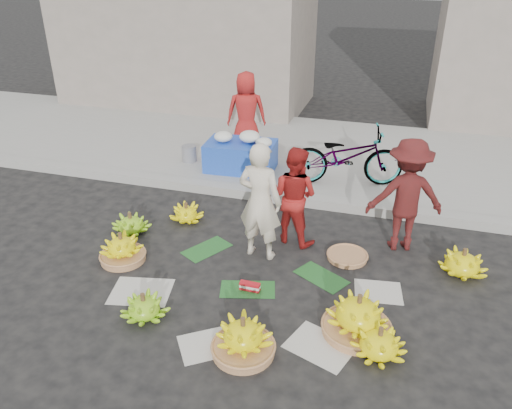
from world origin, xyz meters
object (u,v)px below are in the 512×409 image
(flower_table, at_px, (241,154))
(bicycle, at_px, (346,156))
(banana_bunch_0, at_px, (122,249))
(vendor_cream, at_px, (260,202))
(banana_bunch_4, at_px, (358,316))

(flower_table, xyz_separation_m, bicycle, (1.84, -0.09, 0.20))
(banana_bunch_0, height_order, bicycle, bicycle)
(vendor_cream, height_order, bicycle, vendor_cream)
(banana_bunch_0, bearing_deg, vendor_cream, 21.10)
(banana_bunch_0, relative_size, bicycle, 0.31)
(banana_bunch_0, relative_size, flower_table, 0.47)
(flower_table, bearing_deg, vendor_cream, -69.36)
(banana_bunch_0, xyz_separation_m, banana_bunch_4, (3.07, -0.52, 0.04))
(banana_bunch_0, distance_m, bicycle, 3.88)
(banana_bunch_4, relative_size, bicycle, 0.42)
(flower_table, distance_m, bicycle, 1.86)
(vendor_cream, relative_size, flower_table, 1.28)
(flower_table, relative_size, bicycle, 0.67)
(banana_bunch_0, height_order, flower_table, flower_table)
(bicycle, bearing_deg, banana_bunch_4, 176.70)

